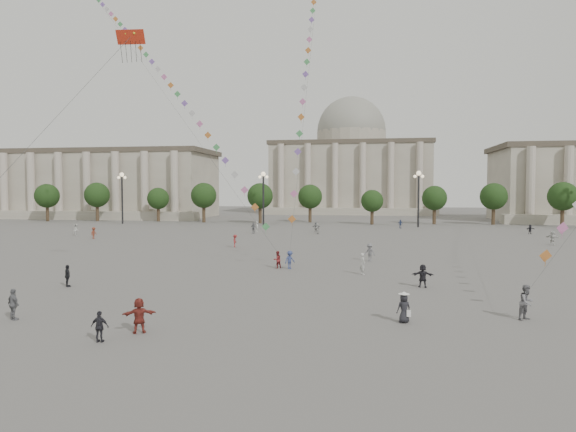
# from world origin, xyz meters

# --- Properties ---
(ground) EXTENTS (360.00, 360.00, 0.00)m
(ground) POSITION_xyz_m (0.00, 0.00, 0.00)
(ground) COLOR #585653
(ground) RESTS_ON ground
(hall_west) EXTENTS (84.00, 26.22, 17.20)m
(hall_west) POSITION_xyz_m (-75.00, 93.89, 8.43)
(hall_west) COLOR gray
(hall_west) RESTS_ON ground
(hall_central) EXTENTS (48.30, 34.30, 35.50)m
(hall_central) POSITION_xyz_m (0.00, 129.22, 14.23)
(hall_central) COLOR gray
(hall_central) RESTS_ON ground
(tree_row) EXTENTS (137.12, 5.12, 8.00)m
(tree_row) POSITION_xyz_m (0.00, 78.00, 5.39)
(tree_row) COLOR #37291B
(tree_row) RESTS_ON ground
(lamp_post_far_west) EXTENTS (2.00, 0.90, 10.65)m
(lamp_post_far_west) POSITION_xyz_m (-45.00, 70.00, 7.35)
(lamp_post_far_west) COLOR #262628
(lamp_post_far_west) RESTS_ON ground
(lamp_post_mid_west) EXTENTS (2.00, 0.90, 10.65)m
(lamp_post_mid_west) POSITION_xyz_m (-15.00, 70.00, 7.35)
(lamp_post_mid_west) COLOR #262628
(lamp_post_mid_west) RESTS_ON ground
(lamp_post_mid_east) EXTENTS (2.00, 0.90, 10.65)m
(lamp_post_mid_east) POSITION_xyz_m (15.00, 70.00, 7.35)
(lamp_post_mid_east) COLOR #262628
(lamp_post_mid_east) RESTS_ON ground
(person_crowd_0) EXTENTS (1.02, 0.67, 1.62)m
(person_crowd_0) POSITION_xyz_m (11.47, 66.23, 0.81)
(person_crowd_0) COLOR navy
(person_crowd_0) RESTS_ON ground
(person_crowd_1) EXTENTS (0.97, 1.08, 1.83)m
(person_crowd_1) POSITION_xyz_m (-38.78, 42.85, 0.91)
(person_crowd_1) COLOR silver
(person_crowd_1) RESTS_ON ground
(person_crowd_2) EXTENTS (0.86, 1.21, 1.69)m
(person_crowd_2) POSITION_xyz_m (-33.56, 38.82, 0.84)
(person_crowd_2) COLOR brown
(person_crowd_2) RESTS_ON ground
(person_crowd_3) EXTENTS (1.62, 0.62, 1.71)m
(person_crowd_3) POSITION_xyz_m (9.83, 8.55, 0.86)
(person_crowd_3) COLOR #222127
(person_crowd_3) RESTS_ON ground
(person_crowd_4) EXTENTS (1.05, 1.67, 1.72)m
(person_crowd_4) POSITION_xyz_m (-2.41, 52.21, 0.86)
(person_crowd_4) COLOR #AFAFAB
(person_crowd_4) RESTS_ON ground
(person_crowd_6) EXTENTS (1.34, 1.11, 1.80)m
(person_crowd_6) POSITION_xyz_m (5.97, 21.81, 0.90)
(person_crowd_6) COLOR slate
(person_crowd_6) RESTS_ON ground
(person_crowd_7) EXTENTS (1.66, 1.55, 1.86)m
(person_crowd_7) POSITION_xyz_m (29.20, 40.55, 0.93)
(person_crowd_7) COLOR silver
(person_crowd_7) RESTS_ON ground
(person_crowd_9) EXTENTS (1.50, 0.85, 1.54)m
(person_crowd_9) POSITION_xyz_m (31.34, 57.26, 0.77)
(person_crowd_9) COLOR black
(person_crowd_9) RESTS_ON ground
(person_crowd_10) EXTENTS (0.42, 0.63, 1.70)m
(person_crowd_10) POSITION_xyz_m (-12.96, 55.08, 0.85)
(person_crowd_10) COLOR beige
(person_crowd_10) RESTS_ON ground
(person_crowd_12) EXTENTS (1.59, 0.87, 1.63)m
(person_crowd_12) POSITION_xyz_m (-3.02, 56.18, 0.82)
(person_crowd_12) COLOR slate
(person_crowd_12) RESTS_ON ground
(person_crowd_13) EXTENTS (0.66, 0.78, 1.82)m
(person_crowd_13) POSITION_xyz_m (5.40, 13.62, 0.91)
(person_crowd_13) COLOR #BCBDB8
(person_crowd_13) RESTS_ON ground
(person_crowd_16) EXTENTS (1.10, 0.70, 1.74)m
(person_crowd_16) POSITION_xyz_m (-12.78, 51.43, 0.87)
(person_crowd_16) COLOR slate
(person_crowd_16) RESTS_ON ground
(person_crowd_17) EXTENTS (0.72, 1.09, 1.58)m
(person_crowd_17) POSITION_xyz_m (-10.51, 31.60, 0.79)
(person_crowd_17) COLOR maroon
(person_crowd_17) RESTS_ON ground
(tourist_1) EXTENTS (0.93, 0.98, 1.63)m
(tourist_1) POSITION_xyz_m (-15.99, 4.61, 0.81)
(tourist_1) COLOR black
(tourist_1) RESTS_ON ground
(tourist_2) EXTENTS (1.72, 1.19, 1.78)m
(tourist_2) POSITION_xyz_m (-5.37, -5.98, 0.89)
(tourist_2) COLOR maroon
(tourist_2) RESTS_ON ground
(tourist_3) EXTENTS (1.11, 0.84, 1.75)m
(tourist_3) POSITION_xyz_m (-13.31, -4.69, 0.88)
(tourist_3) COLOR slate
(tourist_3) RESTS_ON ground
(tourist_4) EXTENTS (0.88, 0.39, 1.48)m
(tourist_4) POSITION_xyz_m (-6.51, -7.73, 0.74)
(tourist_4) COLOR #232328
(tourist_4) RESTS_ON ground
(kite_flyer_0) EXTENTS (0.96, 0.95, 1.57)m
(kite_flyer_0) POSITION_xyz_m (-2.33, 15.82, 0.78)
(kite_flyer_0) COLOR maroon
(kite_flyer_0) RESTS_ON ground
(kite_flyer_1) EXTENTS (1.17, 1.20, 1.65)m
(kite_flyer_1) POSITION_xyz_m (-1.15, 15.64, 0.82)
(kite_flyer_1) COLOR navy
(kite_flyer_1) RESTS_ON ground
(kite_flyer_2) EXTENTS (1.20, 1.17, 1.94)m
(kite_flyer_2) POSITION_xyz_m (14.53, -0.14, 0.97)
(kite_flyer_2) COLOR slate
(kite_flyer_2) RESTS_ON ground
(hat_person) EXTENTS (0.91, 0.77, 1.69)m
(hat_person) POSITION_xyz_m (7.82, -1.84, 0.84)
(hat_person) COLOR black
(hat_person) RESTS_ON ground
(dragon_kite) EXTENTS (5.53, 6.28, 22.74)m
(dragon_kite) POSITION_xyz_m (-12.45, 7.71, 18.00)
(dragon_kite) COLOR red
(dragon_kite) RESTS_ON ground
(kite_train_west) EXTENTS (34.63, 30.57, 59.58)m
(kite_train_west) POSITION_xyz_m (-20.52, 32.11, 21.67)
(kite_train_west) COLOR #3F3F3F
(kite_train_west) RESTS_ON ground
(kite_train_mid) EXTENTS (1.88, 46.15, 71.92)m
(kite_train_mid) POSITION_xyz_m (-1.75, 40.07, 31.36)
(kite_train_mid) COLOR #3F3F3F
(kite_train_mid) RESTS_ON ground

